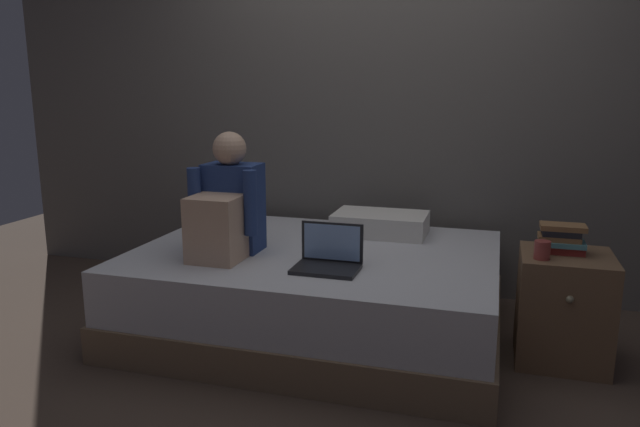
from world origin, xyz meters
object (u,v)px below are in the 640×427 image
object	(u,v)px
person_sitting	(227,209)
mug	(542,250)
laptop	(328,258)
nightstand	(563,308)
pillow	(380,224)
book_stack	(562,239)
bed	(316,291)

from	to	relation	value
person_sitting	mug	xyz separation A→B (m)	(1.60, 0.11, -0.13)
laptop	mug	xyz separation A→B (m)	(1.01, 0.21, 0.06)
nightstand	person_sitting	xyz separation A→B (m)	(-1.73, -0.23, 0.45)
pillow	book_stack	size ratio (longest dim) A/B	2.53
bed	person_sitting	distance (m)	0.69
nightstand	mug	bearing A→B (deg)	-137.31
person_sitting	mug	size ratio (longest dim) A/B	7.28
bed	pillow	xyz separation A→B (m)	(0.27, 0.45, 0.31)
nightstand	book_stack	distance (m)	0.35
bed	nightstand	xyz separation A→B (m)	(1.30, 0.01, 0.04)
mug	laptop	bearing A→B (deg)	-168.12
pillow	mug	xyz separation A→B (m)	(0.90, -0.56, 0.05)
bed	book_stack	size ratio (longest dim) A/B	9.02
person_sitting	book_stack	bearing A→B (deg)	8.69
bed	laptop	size ratio (longest dim) A/B	6.25
laptop	book_stack	size ratio (longest dim) A/B	1.44
laptop	book_stack	world-z (taller)	same
bed	nightstand	world-z (taller)	nightstand
pillow	book_stack	distance (m)	1.08
mug	book_stack	bearing A→B (deg)	56.24
person_sitting	book_stack	distance (m)	1.72
pillow	book_stack	bearing A→B (deg)	-22.78
bed	person_sitting	bearing A→B (deg)	-152.26
nightstand	laptop	xyz separation A→B (m)	(-1.14, -0.33, 0.26)
nightstand	pillow	size ratio (longest dim) A/B	0.99
nightstand	person_sitting	size ratio (longest dim) A/B	0.85
book_stack	bed	bearing A→B (deg)	-178.52
person_sitting	laptop	bearing A→B (deg)	-9.36
nightstand	pillow	world-z (taller)	pillow
book_stack	mug	size ratio (longest dim) A/B	2.46
book_stack	mug	distance (m)	0.18
nightstand	person_sitting	world-z (taller)	person_sitting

